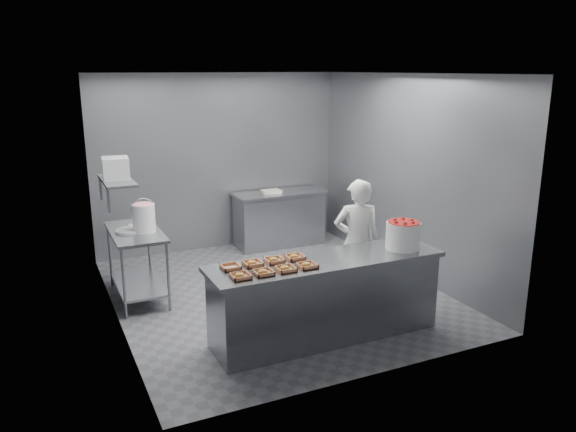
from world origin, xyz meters
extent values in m
plane|color=#4C4C51|center=(0.00, 0.00, 0.00)|extent=(4.50, 4.50, 0.00)
plane|color=white|center=(0.00, 0.00, 2.80)|extent=(4.50, 4.50, 0.00)
cube|color=slate|center=(0.00, 2.25, 1.40)|extent=(4.00, 0.04, 2.80)
cube|color=slate|center=(-2.00, 0.00, 1.40)|extent=(0.04, 4.50, 2.80)
cube|color=slate|center=(2.00, 0.00, 1.40)|extent=(0.04, 4.50, 2.80)
cube|color=slate|center=(0.00, -1.35, 0.88)|extent=(2.60, 0.70, 0.05)
cube|color=slate|center=(0.00, -1.35, 0.42)|extent=(2.50, 0.64, 0.85)
cube|color=slate|center=(-1.65, 0.60, 0.88)|extent=(0.60, 1.20, 0.04)
cube|color=slate|center=(-1.65, 0.60, 0.20)|extent=(0.56, 1.15, 0.03)
cylinder|color=slate|center=(-1.91, 0.04, 0.44)|extent=(0.04, 0.04, 0.88)
cylinder|color=slate|center=(-1.39, 0.04, 0.44)|extent=(0.04, 0.04, 0.88)
cylinder|color=slate|center=(-1.91, 1.16, 0.44)|extent=(0.04, 0.04, 0.88)
cylinder|color=slate|center=(-1.39, 1.16, 0.44)|extent=(0.04, 0.04, 0.88)
cube|color=slate|center=(0.90, 1.90, 0.88)|extent=(1.50, 0.60, 0.05)
cube|color=slate|center=(0.90, 1.90, 0.42)|extent=(1.44, 0.55, 0.85)
cube|color=slate|center=(-1.82, 0.60, 1.55)|extent=(0.35, 0.90, 0.03)
cube|color=tan|center=(-1.03, -1.49, 0.92)|extent=(0.18, 0.18, 0.04)
cube|color=white|center=(-0.98, -1.48, 0.91)|extent=(0.10, 0.06, 0.00)
ellipsoid|color=#C68231|center=(-1.04, -1.49, 0.93)|extent=(0.10, 0.10, 0.05)
cube|color=tan|center=(-0.79, -1.49, 0.92)|extent=(0.18, 0.18, 0.04)
cube|color=white|center=(-0.74, -1.48, 0.91)|extent=(0.10, 0.06, 0.00)
ellipsoid|color=#C68231|center=(-0.80, -1.49, 0.93)|extent=(0.10, 0.10, 0.05)
cube|color=tan|center=(-0.55, -1.49, 0.92)|extent=(0.18, 0.18, 0.04)
cube|color=white|center=(-0.50, -1.48, 0.91)|extent=(0.10, 0.06, 0.00)
ellipsoid|color=#C68231|center=(-0.56, -1.49, 0.93)|extent=(0.10, 0.10, 0.05)
cube|color=tan|center=(-0.31, -1.49, 0.92)|extent=(0.18, 0.18, 0.04)
cube|color=white|center=(-0.26, -1.48, 0.91)|extent=(0.10, 0.06, 0.00)
ellipsoid|color=#C68231|center=(-0.32, -1.49, 0.93)|extent=(0.10, 0.10, 0.05)
cube|color=tan|center=(-1.03, -1.21, 0.92)|extent=(0.18, 0.18, 0.04)
cube|color=white|center=(-0.98, -1.19, 0.91)|extent=(0.10, 0.06, 0.00)
cube|color=tan|center=(-0.79, -1.21, 0.92)|extent=(0.18, 0.18, 0.04)
cube|color=white|center=(-0.74, -1.19, 0.91)|extent=(0.10, 0.06, 0.00)
ellipsoid|color=#C68231|center=(-0.80, -1.21, 0.93)|extent=(0.10, 0.10, 0.05)
cube|color=tan|center=(-0.55, -1.21, 0.92)|extent=(0.18, 0.18, 0.04)
cube|color=white|center=(-0.50, -1.19, 0.91)|extent=(0.10, 0.06, 0.00)
ellipsoid|color=#C68231|center=(-0.56, -1.21, 0.93)|extent=(0.10, 0.10, 0.05)
cube|color=tan|center=(-0.31, -1.21, 0.92)|extent=(0.18, 0.18, 0.04)
cube|color=white|center=(-0.26, -1.19, 0.91)|extent=(0.10, 0.06, 0.00)
ellipsoid|color=#C68231|center=(-0.32, -1.21, 0.93)|extent=(0.10, 0.10, 0.05)
imported|color=white|center=(0.80, -0.66, 0.79)|extent=(0.66, 0.54, 1.57)
cylinder|color=white|center=(0.94, -1.40, 1.05)|extent=(0.38, 0.38, 0.30)
cylinder|color=red|center=(0.94, -1.40, 1.19)|extent=(0.36, 0.36, 0.04)
cylinder|color=white|center=(-1.55, 0.51, 1.07)|extent=(0.28, 0.28, 0.35)
cylinder|color=pink|center=(-1.55, 0.51, 1.24)|extent=(0.26, 0.26, 0.02)
torus|color=slate|center=(-1.55, 0.51, 1.18)|extent=(0.29, 0.01, 0.29)
cylinder|color=white|center=(-1.72, 0.59, 0.91)|extent=(0.41, 0.41, 0.03)
cube|color=#CCB28C|center=(-1.63, 0.82, 0.91)|extent=(0.14, 0.12, 0.02)
cube|color=gray|center=(-1.82, 0.64, 1.70)|extent=(0.33, 0.37, 0.26)
cube|color=silver|center=(0.76, 1.90, 0.92)|extent=(0.32, 0.25, 0.05)
camera|label=1|loc=(-2.75, -6.29, 2.86)|focal=35.00mm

